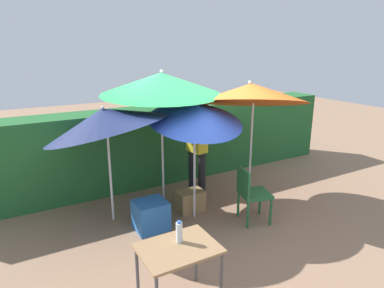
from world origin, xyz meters
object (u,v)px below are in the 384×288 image
at_px(umbrella_rainbow, 196,114).
at_px(umbrella_orange, 105,119).
at_px(umbrella_navy, 161,84).
at_px(crate_cardboard, 190,201).
at_px(cooler_box, 151,215).
at_px(bottle_water, 179,232).
at_px(person_vendor, 197,146).
at_px(folding_table, 178,254).
at_px(chair_plastic, 251,192).
at_px(umbrella_yellow, 251,93).

distance_m(umbrella_rainbow, umbrella_orange, 1.35).
distance_m(umbrella_navy, crate_cardboard, 1.99).
bearing_deg(umbrella_rainbow, umbrella_navy, 109.53).
xyz_separation_m(umbrella_orange, cooler_box, (0.44, -0.54, -1.42)).
relative_size(cooler_box, bottle_water, 1.98).
height_order(person_vendor, folding_table, person_vendor).
bearing_deg(umbrella_rainbow, crate_cardboard, 84.85).
bearing_deg(chair_plastic, crate_cardboard, 128.45).
distance_m(umbrella_yellow, chair_plastic, 1.64).
xyz_separation_m(chair_plastic, folding_table, (-1.80, -1.06, 0.12)).
relative_size(umbrella_rainbow, folding_table, 2.51).
xyz_separation_m(cooler_box, bottle_water, (-0.30, -1.54, 0.60)).
relative_size(cooler_box, folding_table, 0.59).
distance_m(umbrella_rainbow, folding_table, 2.26).
bearing_deg(crate_cardboard, chair_plastic, -51.55).
bearing_deg(chair_plastic, umbrella_orange, 149.82).
relative_size(umbrella_rainbow, crate_cardboard, 4.52).
bearing_deg(umbrella_navy, crate_cardboard, -60.10).
bearing_deg(chair_plastic, cooler_box, 158.76).
relative_size(umbrella_rainbow, umbrella_orange, 0.94).
bearing_deg(crate_cardboard, folding_table, -122.19).
xyz_separation_m(umbrella_rainbow, umbrella_yellow, (1.14, 0.14, 0.21)).
relative_size(person_vendor, cooler_box, 3.96).
height_order(person_vendor, chair_plastic, person_vendor).
height_order(folding_table, bottle_water, bottle_water).
xyz_separation_m(chair_plastic, bottle_water, (-1.75, -0.98, 0.32)).
distance_m(umbrella_navy, cooler_box, 2.07).
xyz_separation_m(crate_cardboard, folding_table, (-1.17, -1.86, 0.45)).
height_order(umbrella_yellow, chair_plastic, umbrella_yellow).
relative_size(umbrella_navy, bottle_water, 9.65).
bearing_deg(bottle_water, umbrella_rainbow, 54.68).
xyz_separation_m(chair_plastic, cooler_box, (-1.44, 0.56, -0.29)).
height_order(umbrella_yellow, umbrella_navy, umbrella_yellow).
relative_size(person_vendor, folding_table, 2.35).
bearing_deg(person_vendor, cooler_box, -148.38).
bearing_deg(folding_table, person_vendor, 56.09).
bearing_deg(umbrella_orange, umbrella_rainbow, -23.38).
xyz_separation_m(umbrella_orange, bottle_water, (0.14, -2.08, -0.82)).
bearing_deg(cooler_box, umbrella_navy, 52.17).
xyz_separation_m(umbrella_yellow, chair_plastic, (-0.49, -0.70, -1.40)).
height_order(crate_cardboard, folding_table, folding_table).
xyz_separation_m(person_vendor, cooler_box, (-1.25, -0.77, -0.71)).
bearing_deg(chair_plastic, umbrella_rainbow, 139.16).
height_order(umbrella_rainbow, cooler_box, umbrella_rainbow).
distance_m(umbrella_yellow, crate_cardboard, 2.07).
relative_size(umbrella_yellow, bottle_water, 9.84).
xyz_separation_m(person_vendor, crate_cardboard, (-0.44, -0.54, -0.76)).
bearing_deg(bottle_water, chair_plastic, 29.36).
relative_size(umbrella_yellow, folding_table, 2.95).
relative_size(umbrella_orange, folding_table, 2.66).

